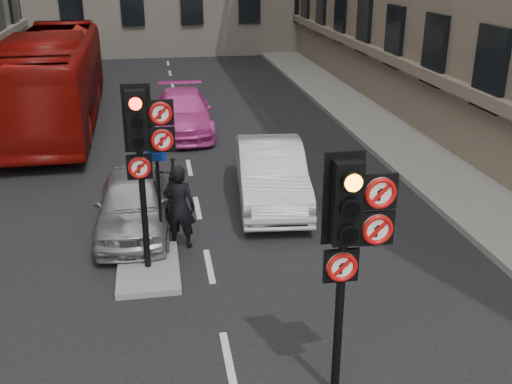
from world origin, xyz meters
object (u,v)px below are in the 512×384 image
object	(u,v)px
car_white	(271,174)
bus_red	(54,79)
motorcyclist	(180,207)
info_sign	(158,183)
car_silver	(133,203)
car_pink	(183,112)
motorcycle	(173,185)
signal_near	(351,229)
signal_far	(143,140)

from	to	relation	value
car_white	bus_red	bearing A→B (deg)	131.57
motorcyclist	info_sign	bearing A→B (deg)	52.93
car_silver	car_pink	world-z (taller)	car_pink
motorcyclist	bus_red	bearing A→B (deg)	-50.83
car_silver	bus_red	bearing A→B (deg)	107.97
motorcycle	signal_near	bearing A→B (deg)	-67.71
info_sign	motorcycle	bearing A→B (deg)	85.60
signal_near	car_white	bearing A→B (deg)	87.01
signal_near	info_sign	world-z (taller)	signal_near
car_pink	info_sign	xyz separation A→B (m)	(-0.96, -9.11, 0.87)
car_pink	motorcycle	distance (m)	6.71
car_silver	bus_red	distance (m)	10.19
bus_red	info_sign	world-z (taller)	bus_red
car_pink	bus_red	bearing A→B (deg)	158.20
car_pink	motorcyclist	bearing A→B (deg)	-92.53
signal_near	motorcyclist	size ratio (longest dim) A/B	1.96
car_silver	car_pink	bearing A→B (deg)	80.10
car_silver	car_pink	xyz separation A→B (m)	(1.56, 7.84, 0.03)
car_white	info_sign	xyz separation A→B (m)	(-2.76, -2.37, 0.81)
signal_near	car_silver	distance (m)	6.98
info_sign	bus_red	bearing A→B (deg)	110.98
signal_far	motorcyclist	size ratio (longest dim) A/B	1.96
motorcycle	signal_far	bearing A→B (deg)	-93.47
signal_near	info_sign	xyz separation A→B (m)	(-2.39, 4.74, -1.02)
bus_red	motorcycle	xyz separation A→B (m)	(3.83, -8.56, -1.07)
signal_near	motorcycle	xyz separation A→B (m)	(-2.06, 7.16, -2.01)
car_silver	info_sign	bearing A→B (deg)	-63.49
signal_near	signal_far	size ratio (longest dim) A/B	1.00
signal_far	car_silver	bearing A→B (deg)	100.77
bus_red	motorcycle	world-z (taller)	bus_red
car_pink	motorcycle	world-z (taller)	car_pink
signal_near	motorcyclist	xyz separation A→B (m)	(-1.98, 5.01, -1.67)
info_sign	car_white	bearing A→B (deg)	44.01
signal_far	motorcyclist	bearing A→B (deg)	58.51
car_silver	info_sign	xyz separation A→B (m)	(0.60, -1.27, 0.90)
car_silver	signal_near	bearing A→B (deg)	-62.24
motorcyclist	car_silver	bearing A→B (deg)	-25.85
motorcycle	car_pink	bearing A→B (deg)	90.85
car_silver	car_pink	distance (m)	7.99
signal_near	car_pink	xyz separation A→B (m)	(-1.42, 13.84, -1.89)
signal_far	info_sign	world-z (taller)	signal_far
signal_near	motorcycle	bearing A→B (deg)	106.02
car_silver	car_white	xyz separation A→B (m)	(3.35, 1.10, 0.09)
car_white	motorcycle	distance (m)	2.44
signal_far	bus_red	world-z (taller)	signal_far
car_white	signal_near	bearing A→B (deg)	-87.39
bus_red	motorcyclist	size ratio (longest dim) A/B	6.44
signal_far	car_pink	world-z (taller)	signal_far
car_silver	car_pink	size ratio (longest dim) A/B	0.81
car_pink	motorcycle	bearing A→B (deg)	-94.33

